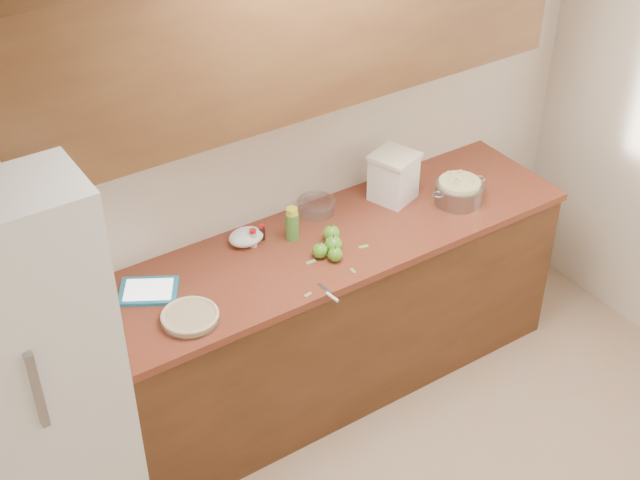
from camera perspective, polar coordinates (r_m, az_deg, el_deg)
room_shell at (r=3.09m, az=14.97°, el=-8.03°), size 3.60×3.60×3.60m
counter_run at (r=4.46m, az=-0.30°, el=-5.09°), size 2.64×0.68×0.92m
upper_cabinets at (r=3.79m, az=-1.69°, el=13.58°), size 2.60×0.34×0.70m
fridge at (r=3.76m, az=-18.90°, el=-7.94°), size 0.70×0.70×1.80m
pie at (r=3.78m, az=-8.31°, el=-4.91°), size 0.25×0.25×0.04m
colander at (r=4.50m, az=8.87°, el=3.07°), size 0.33×0.24×0.12m
flour_canister at (r=4.46m, az=4.73°, el=4.08°), size 0.26×0.26×0.25m
tablet at (r=3.96m, az=-10.91°, el=-3.22°), size 0.31×0.29×0.02m
paring_knife at (r=3.87m, az=0.70°, el=-3.57°), size 0.03×0.15×0.01m
lemon_bottle at (r=4.17m, az=-1.79°, el=1.02°), size 0.06×0.06×0.17m
cinnamon_shaker at (r=4.16m, az=-4.30°, el=0.11°), size 0.04×0.04×0.09m
vanilla_bottle at (r=4.20m, az=-3.73°, el=0.50°), size 0.03×0.03×0.08m
mixing_bowl at (r=4.38m, az=-0.24°, el=2.21°), size 0.19×0.19×0.07m
paper_towel at (r=4.18m, az=-4.75°, el=0.20°), size 0.20×0.17×0.07m
apple_left at (r=4.08m, az=-0.00°, el=-0.69°), size 0.07×0.07×0.08m
apple_center at (r=4.18m, az=0.74°, el=0.41°), size 0.08×0.08×0.09m
apple_front at (r=4.06m, az=0.98°, el=-0.93°), size 0.07×0.07×0.08m
apple_extra at (r=4.11m, az=0.86°, el=-0.29°), size 0.08×0.08×0.10m
peel_a at (r=4.02m, az=2.13°, el=-1.98°), size 0.02×0.04×0.00m
peel_b at (r=4.07m, az=-0.58°, el=-1.41°), size 0.05×0.02×0.00m
peel_c at (r=4.11m, az=0.45°, el=-0.95°), size 0.04×0.04×0.00m
peel_d at (r=4.17m, az=2.80°, el=-0.42°), size 0.05×0.03×0.00m
peel_e at (r=3.88m, az=-0.78°, el=-3.51°), size 0.04×0.02×0.00m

